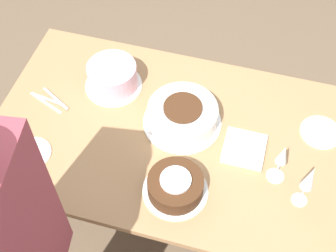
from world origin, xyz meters
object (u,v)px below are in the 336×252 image
Objects in this scene: cake_front_chocolate at (175,186)px; wine_glass_near at (309,180)px; wine_glass_far at (282,158)px; cake_back_decorated at (113,77)px; cake_center_white at (182,115)px.

cake_front_chocolate is 1.08× the size of wine_glass_near.
wine_glass_far reaches higher than cake_front_chocolate.
cake_back_decorated is at bearing 160.38° from wine_glass_far.
cake_front_chocolate is at bearing -169.13° from wine_glass_near.
cake_front_chocolate is (0.06, -0.33, -0.01)m from cake_center_white.
cake_front_chocolate is 0.99× the size of cake_back_decorated.
cake_center_white is 0.37m from cake_back_decorated.
cake_center_white is 0.33m from cake_front_chocolate.
wine_glass_near is (0.52, -0.24, 0.11)m from cake_center_white.
cake_center_white is 0.58m from wine_glass_near.
wine_glass_far is at bearing -20.67° from cake_center_white.
wine_glass_near reaches higher than cake_center_white.
wine_glass_far reaches higher than cake_back_decorated.
wine_glass_near is 1.13× the size of wine_glass_far.
cake_front_chocolate is at bearing -79.99° from cake_center_white.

